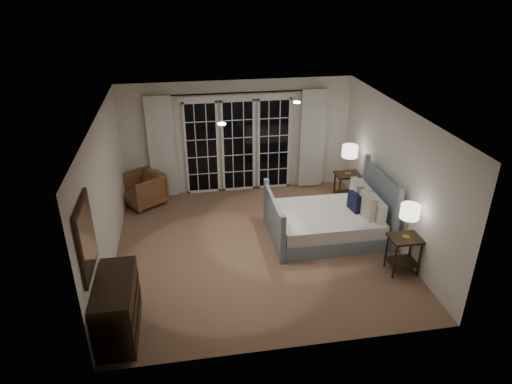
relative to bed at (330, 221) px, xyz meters
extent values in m
plane|color=#906C4D|center=(-1.42, -0.17, -0.31)|extent=(5.00, 5.00, 0.00)
plane|color=white|center=(-1.42, -0.17, 2.19)|extent=(5.00, 5.00, 0.00)
cube|color=white|center=(-3.92, -0.17, 0.94)|extent=(0.02, 5.00, 2.50)
cube|color=white|center=(1.08, -0.17, 0.94)|extent=(0.02, 5.00, 2.50)
cube|color=white|center=(-1.42, 2.33, 0.94)|extent=(5.00, 0.02, 2.50)
cube|color=white|center=(-1.42, -2.67, 0.94)|extent=(5.00, 0.02, 2.50)
cube|color=black|center=(-2.22, 2.30, 0.74)|extent=(0.66, 0.02, 2.02)
cube|color=black|center=(-1.42, 2.30, 0.74)|extent=(0.66, 0.02, 2.02)
cube|color=black|center=(-0.62, 2.30, 0.74)|extent=(0.66, 0.02, 2.02)
cube|color=white|center=(-1.42, 2.28, 1.84)|extent=(2.50, 0.04, 0.10)
cylinder|color=black|center=(-1.42, 2.23, 1.94)|extent=(3.50, 0.03, 0.03)
cube|color=silver|center=(-3.07, 2.21, 0.84)|extent=(0.55, 0.10, 2.25)
cube|color=silver|center=(0.23, 2.21, 0.84)|extent=(0.55, 0.10, 2.25)
cylinder|color=white|center=(-0.62, 0.43, 2.18)|extent=(0.12, 0.12, 0.01)
cylinder|color=white|center=(-2.02, -0.57, 2.18)|extent=(0.12, 0.12, 0.01)
cube|color=gray|center=(-0.07, 0.00, -0.17)|extent=(1.90, 1.48, 0.28)
cube|color=silver|center=(-0.07, 0.00, 0.08)|extent=(1.84, 1.42, 0.23)
cube|color=gray|center=(0.94, 0.00, 0.29)|extent=(0.06, 1.48, 1.20)
cube|color=gray|center=(-1.08, 0.00, 0.10)|extent=(0.06, 1.48, 0.83)
cube|color=silver|center=(0.74, -0.32, 0.38)|extent=(0.14, 0.60, 0.36)
cube|color=silver|center=(0.74, 0.32, 0.38)|extent=(0.14, 0.60, 0.36)
cube|color=#EFE0C5|center=(0.58, -0.28, 0.42)|extent=(0.16, 0.46, 0.45)
cube|color=#EFE0C5|center=(0.58, 0.28, 0.42)|extent=(0.16, 0.46, 0.45)
cube|color=#131334|center=(0.44, 0.00, 0.37)|extent=(0.15, 0.35, 0.34)
cube|color=black|center=(0.83, -1.29, 0.33)|extent=(0.51, 0.41, 0.04)
cube|color=black|center=(0.83, -1.29, -0.13)|extent=(0.47, 0.37, 0.03)
cylinder|color=black|center=(0.62, -1.46, 0.00)|extent=(0.04, 0.04, 0.63)
cylinder|color=black|center=(1.04, -1.46, 0.00)|extent=(0.04, 0.04, 0.63)
cylinder|color=black|center=(0.62, -1.13, 0.00)|extent=(0.04, 0.04, 0.63)
cylinder|color=black|center=(1.04, -1.13, 0.00)|extent=(0.04, 0.04, 0.63)
cube|color=black|center=(0.78, 1.29, 0.33)|extent=(0.51, 0.41, 0.04)
cube|color=black|center=(0.78, 1.29, -0.13)|extent=(0.47, 0.37, 0.03)
cylinder|color=black|center=(0.57, 1.13, 0.00)|extent=(0.04, 0.04, 0.63)
cylinder|color=black|center=(1.00, 1.13, 0.00)|extent=(0.04, 0.04, 0.63)
cylinder|color=black|center=(0.57, 1.45, 0.00)|extent=(0.04, 0.04, 0.63)
cylinder|color=black|center=(1.00, 1.45, 0.00)|extent=(0.04, 0.04, 0.63)
cylinder|color=tan|center=(0.83, -1.29, 0.36)|extent=(0.12, 0.12, 0.02)
cylinder|color=tan|center=(0.83, -1.29, 0.54)|extent=(0.02, 0.02, 0.34)
cylinder|color=white|center=(0.83, -1.29, 0.82)|extent=(0.30, 0.30, 0.22)
cylinder|color=tan|center=(0.78, 1.29, 0.36)|extent=(0.12, 0.12, 0.02)
cylinder|color=tan|center=(0.78, 1.29, 0.55)|extent=(0.02, 0.02, 0.37)
cylinder|color=white|center=(0.78, 1.29, 0.86)|extent=(0.33, 0.33, 0.24)
imported|color=brown|center=(-3.52, 1.89, 0.05)|extent=(1.08, 1.08, 0.72)
cube|color=black|center=(-3.65, -1.97, 0.11)|extent=(0.49, 1.19, 0.84)
cube|color=black|center=(-3.40, -1.97, -0.03)|extent=(0.01, 1.17, 0.01)
cube|color=black|center=(-3.40, -1.97, 0.24)|extent=(0.01, 1.17, 0.01)
cube|color=black|center=(-3.89, -1.97, 1.24)|extent=(0.04, 0.85, 1.00)
cube|color=white|center=(-3.87, -1.97, 1.24)|extent=(0.01, 0.73, 0.88)
camera|label=1|loc=(-2.60, -7.10, 4.25)|focal=32.00mm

